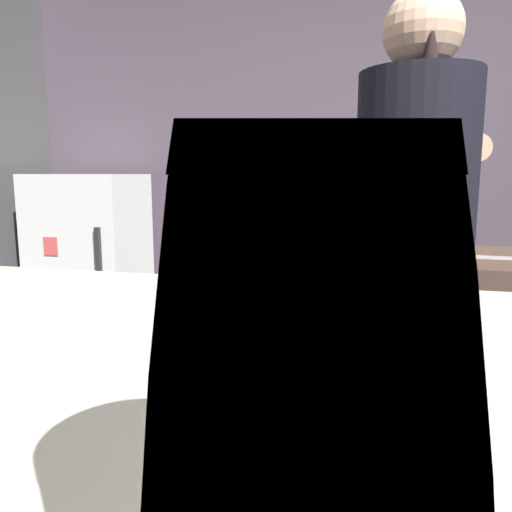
% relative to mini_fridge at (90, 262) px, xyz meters
% --- Properties ---
extents(wall_back, '(5.20, 0.10, 2.70)m').
position_rel_mini_fridge_xyz_m(wall_back, '(2.00, 0.45, 0.74)').
color(wall_back, '#524653').
rests_on(wall_back, ground).
extents(prep_counter, '(2.10, 0.60, 0.91)m').
position_rel_mini_fridge_xyz_m(prep_counter, '(2.35, -1.07, -0.15)').
color(prep_counter, '#4E3A2F').
rests_on(prep_counter, ground).
extents(back_shelf, '(0.81, 0.36, 1.18)m').
position_rel_mini_fridge_xyz_m(back_shelf, '(1.93, 0.17, -0.02)').
color(back_shelf, '#363138').
rests_on(back_shelf, ground).
extents(mini_fridge, '(0.70, 0.58, 1.21)m').
position_rel_mini_fridge_xyz_m(mini_fridge, '(0.00, 0.00, 0.00)').
color(mini_fridge, white).
rests_on(mini_fridge, ground).
extents(bartender, '(0.47, 0.54, 1.71)m').
position_rel_mini_fridge_xyz_m(bartender, '(2.04, -1.53, 0.38)').
color(bartender, '#382A35').
rests_on(bartender, ground).
extents(mixing_bowl, '(0.19, 0.19, 0.05)m').
position_rel_mini_fridge_xyz_m(mixing_bowl, '(2.03, -1.18, 0.33)').
color(mixing_bowl, beige).
rests_on(mixing_bowl, prep_counter).
extents(chefs_knife, '(0.24, 0.04, 0.01)m').
position_rel_mini_fridge_xyz_m(chefs_knife, '(2.32, -1.12, 0.31)').
color(chefs_knife, silver).
rests_on(chefs_knife, prep_counter).
extents(pint_glass_near, '(0.08, 0.08, 0.12)m').
position_rel_mini_fridge_xyz_m(pint_glass_near, '(1.94, -2.96, 0.55)').
color(pint_glass_near, gold).
rests_on(pint_glass_near, bar_counter).
extents(bottle_olive_oil, '(0.06, 0.06, 0.22)m').
position_rel_mini_fridge_xyz_m(bottle_olive_oil, '(2.19, 0.16, 0.66)').
color(bottle_olive_oil, '#D1C885').
rests_on(bottle_olive_oil, back_shelf).
extents(bottle_vinegar, '(0.06, 0.06, 0.19)m').
position_rel_mini_fridge_xyz_m(bottle_vinegar, '(2.13, 0.25, 0.64)').
color(bottle_vinegar, '#D1CC7B').
rests_on(bottle_vinegar, back_shelf).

